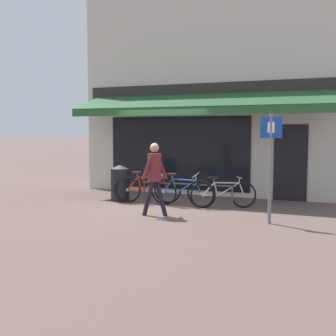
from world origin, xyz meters
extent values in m
plane|color=brown|center=(0.00, 0.00, 0.00)|extent=(160.00, 160.00, 0.00)
cube|color=beige|center=(0.79, 3.94, 3.08)|extent=(8.11, 3.00, 6.16)
cube|color=black|center=(-0.10, 2.42, 1.25)|extent=(4.46, 0.04, 2.20)
cube|color=black|center=(3.22, 2.42, 1.05)|extent=(0.90, 0.04, 2.10)
cube|color=#282623|center=(0.79, 2.42, 3.10)|extent=(7.70, 0.06, 0.44)
cube|color=#23512D|center=(0.79, 1.70, 2.77)|extent=(7.30, 1.49, 0.50)
cube|color=#23512D|center=(0.79, 0.96, 2.45)|extent=(7.30, 0.03, 0.20)
cylinder|color=#47494F|center=(0.82, 0.68, 0.55)|extent=(2.52, 0.04, 0.04)
cylinder|color=#47494F|center=(-0.39, 0.68, 0.28)|extent=(0.04, 0.04, 0.55)
cylinder|color=#47494F|center=(2.03, 0.68, 0.28)|extent=(0.04, 0.04, 0.55)
torus|color=black|center=(0.27, 0.71, 0.36)|extent=(0.73, 0.36, 0.72)
cylinder|color=#9E9EA3|center=(0.27, 0.71, 0.36)|extent=(0.09, 0.09, 0.08)
torus|color=black|center=(-0.76, 0.40, 0.36)|extent=(0.73, 0.36, 0.72)
cylinder|color=#9E9EA3|center=(-0.76, 0.40, 0.36)|extent=(0.09, 0.09, 0.08)
cylinder|color=#B21E1E|center=(-0.11, 0.57, 0.51)|extent=(0.60, 0.15, 0.38)
cylinder|color=#B21E1E|center=(-0.14, 0.53, 0.70)|extent=(0.65, 0.23, 0.05)
cylinder|color=#B21E1E|center=(-0.43, 0.47, 0.52)|extent=(0.11, 0.13, 0.38)
cylinder|color=#B21E1E|center=(-0.58, 0.46, 0.35)|extent=(0.37, 0.15, 0.05)
cylinder|color=#B21E1E|center=(-0.61, 0.42, 0.53)|extent=(0.33, 0.07, 0.37)
cylinder|color=#B21E1E|center=(0.22, 0.67, 0.52)|extent=(0.14, 0.13, 0.35)
cylinder|color=#9E9EA3|center=(-0.47, 0.42, 0.75)|extent=(0.06, 0.06, 0.11)
cube|color=black|center=(-0.48, 0.41, 0.82)|extent=(0.26, 0.17, 0.06)
cylinder|color=#9E9EA3|center=(0.18, 0.62, 0.76)|extent=(0.04, 0.05, 0.14)
cylinder|color=#9E9EA3|center=(0.18, 0.61, 0.83)|extent=(0.17, 0.50, 0.10)
torus|color=black|center=(1.28, 0.45, 0.36)|extent=(0.72, 0.15, 0.72)
cylinder|color=#9E9EA3|center=(1.28, 0.45, 0.36)|extent=(0.07, 0.07, 0.08)
torus|color=black|center=(0.28, 0.45, 0.36)|extent=(0.72, 0.15, 0.72)
cylinder|color=#9E9EA3|center=(0.28, 0.45, 0.36)|extent=(0.07, 0.07, 0.08)
cylinder|color=#1E4793|center=(0.90, 0.43, 0.51)|extent=(0.56, 0.08, 0.38)
cylinder|color=#1E4793|center=(0.86, 0.40, 0.70)|extent=(0.62, 0.04, 0.05)
cylinder|color=#1E4793|center=(0.59, 0.42, 0.52)|extent=(0.12, 0.10, 0.38)
cylinder|color=#1E4793|center=(0.45, 0.45, 0.35)|extent=(0.35, 0.04, 0.05)
cylinder|color=#1E4793|center=(0.42, 0.42, 0.53)|extent=(0.31, 0.09, 0.37)
cylinder|color=#1E4793|center=(1.22, 0.43, 0.52)|extent=(0.15, 0.09, 0.34)
cylinder|color=#9E9EA3|center=(0.54, 0.39, 0.75)|extent=(0.06, 0.05, 0.11)
cube|color=black|center=(0.52, 0.38, 0.82)|extent=(0.24, 0.11, 0.06)
cylinder|color=#9E9EA3|center=(1.17, 0.39, 0.76)|extent=(0.03, 0.05, 0.14)
cylinder|color=#9E9EA3|center=(1.17, 0.38, 0.83)|extent=(0.03, 0.52, 0.10)
torus|color=black|center=(2.27, 0.88, 0.32)|extent=(0.62, 0.35, 0.65)
cylinder|color=#9E9EA3|center=(2.27, 0.88, 0.32)|extent=(0.09, 0.09, 0.07)
torus|color=black|center=(1.35, 0.44, 0.32)|extent=(0.62, 0.35, 0.65)
cylinder|color=#9E9EA3|center=(1.35, 0.44, 0.32)|extent=(0.09, 0.09, 0.07)
cylinder|color=#BCB7B2|center=(1.92, 0.72, 0.47)|extent=(0.53, 0.29, 0.35)
cylinder|color=#BCB7B2|center=(1.88, 0.71, 0.63)|extent=(0.59, 0.30, 0.05)
cylinder|color=#BCB7B2|center=(1.63, 0.58, 0.47)|extent=(0.12, 0.06, 0.34)
cylinder|color=#BCB7B2|center=(1.51, 0.52, 0.32)|extent=(0.34, 0.19, 0.05)
cylinder|color=#BCB7B2|center=(1.47, 0.51, 0.48)|extent=(0.29, 0.18, 0.34)
cylinder|color=#BCB7B2|center=(2.22, 0.86, 0.47)|extent=(0.15, 0.08, 0.31)
cylinder|color=#9E9EA3|center=(1.58, 0.57, 0.69)|extent=(0.06, 0.04, 0.11)
cube|color=black|center=(1.56, 0.57, 0.76)|extent=(0.26, 0.20, 0.05)
cylinder|color=#9E9EA3|center=(2.16, 0.85, 0.69)|extent=(0.04, 0.04, 0.14)
cylinder|color=#9E9EA3|center=(2.16, 0.85, 0.76)|extent=(0.25, 0.48, 0.05)
cylinder|color=black|center=(0.48, -0.93, 0.39)|extent=(0.33, 0.12, 0.82)
cylinder|color=black|center=(0.72, -0.78, 0.39)|extent=(0.33, 0.12, 0.82)
cylinder|color=maroon|center=(0.60, -0.86, 1.10)|extent=(0.33, 0.33, 0.63)
sphere|color=tan|center=(0.60, -0.86, 1.55)|extent=(0.21, 0.21, 0.21)
cylinder|color=maroon|center=(0.71, -0.69, 1.10)|extent=(0.28, 0.13, 0.55)
cylinder|color=maroon|center=(0.50, -1.03, 1.10)|extent=(0.28, 0.13, 0.55)
cylinder|color=black|center=(-1.11, 0.62, 0.45)|extent=(0.51, 0.51, 0.89)
cone|color=#33353A|center=(-1.11, 0.62, 0.94)|extent=(0.52, 0.52, 0.10)
cylinder|color=slate|center=(3.16, -0.71, 1.14)|extent=(0.07, 0.07, 2.28)
cube|color=#14429E|center=(3.16, -0.72, 2.00)|extent=(0.44, 0.02, 0.44)
cube|color=white|center=(3.16, -0.74, 2.00)|extent=(0.14, 0.01, 0.22)
camera|label=1|loc=(4.48, -9.51, 1.95)|focal=45.00mm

